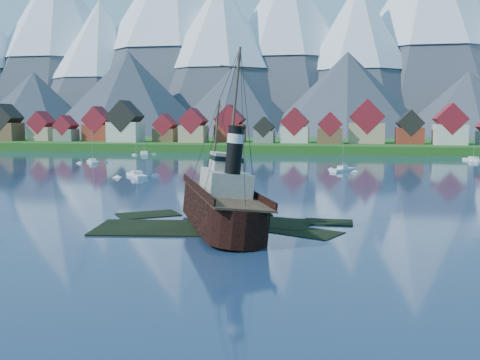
% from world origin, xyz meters
% --- Properties ---
extents(ground, '(1400.00, 1400.00, 0.00)m').
position_xyz_m(ground, '(0.00, 0.00, 0.00)').
color(ground, '#1C2F4E').
rests_on(ground, ground).
extents(shoal, '(31.71, 21.24, 1.14)m').
position_xyz_m(shoal, '(1.78, 2.15, -0.35)').
color(shoal, black).
rests_on(shoal, ground).
extents(shore_bank, '(600.00, 80.00, 3.20)m').
position_xyz_m(shore_bank, '(0.00, 170.00, 0.00)').
color(shore_bank, '#1B4F16').
rests_on(shore_bank, ground).
extents(seawall, '(600.00, 2.50, 2.00)m').
position_xyz_m(seawall, '(0.00, 132.00, 0.00)').
color(seawall, '#3F3D38').
rests_on(seawall, ground).
extents(town, '(250.96, 16.69, 17.30)m').
position_xyz_m(town, '(-33.12, 152.18, 8.99)').
color(town, maroon).
rests_on(town, ground).
extents(mountains, '(965.00, 340.00, 205.00)m').
position_xyz_m(mountains, '(-0.79, 481.26, 89.34)').
color(mountains, '#2D333D').
rests_on(mountains, ground).
extents(tugboat_wreck, '(6.48, 27.90, 22.11)m').
position_xyz_m(tugboat_wreck, '(2.25, 1.16, 2.79)').
color(tugboat_wreck, black).
rests_on(tugboat_wreck, ground).
extents(sailboat_a, '(7.26, 8.43, 10.92)m').
position_xyz_m(sailboat_a, '(-27.86, 49.52, 0.24)').
color(sailboat_a, silver).
rests_on(sailboat_a, ground).
extents(sailboat_c, '(6.23, 7.39, 10.03)m').
position_xyz_m(sailboat_c, '(-54.20, 81.98, 0.23)').
color(sailboat_c, silver).
rests_on(sailboat_c, ground).
extents(sailboat_d, '(6.26, 7.71, 10.94)m').
position_xyz_m(sailboat_d, '(16.87, 70.96, 0.25)').
color(sailboat_d, silver).
rests_on(sailboat_d, ground).
extents(sailboat_e, '(4.58, 9.52, 10.72)m').
position_xyz_m(sailboat_e, '(55.69, 109.56, 0.23)').
color(sailboat_e, silver).
rests_on(sailboat_e, ground).
extents(sailboat_f, '(5.82, 9.66, 10.93)m').
position_xyz_m(sailboat_f, '(-51.76, 116.86, 0.24)').
color(sailboat_f, silver).
rests_on(sailboat_f, ground).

